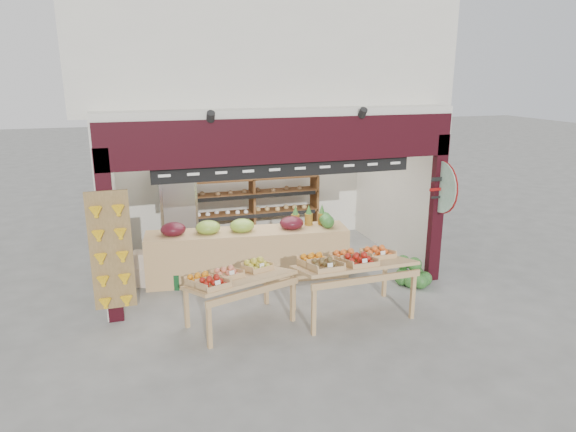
# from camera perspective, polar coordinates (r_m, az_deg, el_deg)

# --- Properties ---
(ground) EXTENTS (60.00, 60.00, 0.00)m
(ground) POSITION_cam_1_polar(r_m,az_deg,el_deg) (9.68, -1.83, -6.56)
(ground) COLOR slate
(ground) RESTS_ON ground
(shop_structure) EXTENTS (6.36, 5.12, 5.40)m
(shop_structure) POSITION_cam_1_polar(r_m,az_deg,el_deg) (10.53, -4.46, 17.03)
(shop_structure) COLOR beige
(shop_structure) RESTS_ON ground
(banana_board) EXTENTS (0.60, 0.15, 1.80)m
(banana_board) POSITION_cam_1_polar(r_m,az_deg,el_deg) (7.91, -19.02, -4.00)
(banana_board) COLOR olive
(banana_board) RESTS_ON ground
(gift_sign) EXTENTS (0.04, 0.93, 0.92)m
(gift_sign) POSITION_cam_1_polar(r_m,az_deg,el_deg) (9.27, 16.68, 3.10)
(gift_sign) COLOR #ABD7C3
(gift_sign) RESTS_ON ground
(back_shelving) EXTENTS (2.89, 0.47, 1.79)m
(back_shelving) POSITION_cam_1_polar(r_m,az_deg,el_deg) (10.98, -4.01, 2.24)
(back_shelving) COLOR brown
(back_shelving) RESTS_ON ground
(refrigerator) EXTENTS (0.75, 0.75, 1.90)m
(refrigerator) POSITION_cam_1_polar(r_m,az_deg,el_deg) (10.86, -12.12, 0.85)
(refrigerator) COLOR #B3B6BA
(refrigerator) RESTS_ON ground
(cardboard_stack) EXTENTS (1.05, 0.75, 0.61)m
(cardboard_stack) POSITION_cam_1_polar(r_m,az_deg,el_deg) (9.50, -14.50, -6.08)
(cardboard_stack) COLOR silver
(cardboard_stack) RESTS_ON ground
(mid_counter) EXTENTS (3.69, 1.12, 1.13)m
(mid_counter) POSITION_cam_1_polar(r_m,az_deg,el_deg) (9.41, -4.54, -4.04)
(mid_counter) COLOR tan
(mid_counter) RESTS_ON ground
(display_table_left) EXTENTS (1.71, 1.28, 0.98)m
(display_table_left) POSITION_cam_1_polar(r_m,az_deg,el_deg) (7.63, -6.29, -6.94)
(display_table_left) COLOR tan
(display_table_left) RESTS_ON ground
(display_table_right) EXTENTS (1.77, 1.02, 1.10)m
(display_table_right) POSITION_cam_1_polar(r_m,az_deg,el_deg) (7.92, 6.71, -5.17)
(display_table_right) COLOR tan
(display_table_right) RESTS_ON ground
(watermelon_pile) EXTENTS (0.63, 0.65, 0.50)m
(watermelon_pile) POSITION_cam_1_polar(r_m,az_deg,el_deg) (9.47, 13.59, -6.30)
(watermelon_pile) COLOR #18491A
(watermelon_pile) RESTS_ON ground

